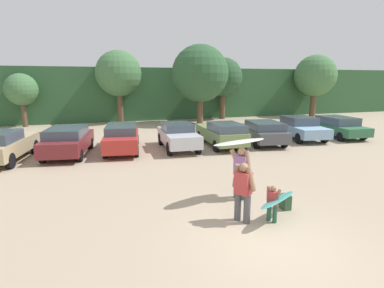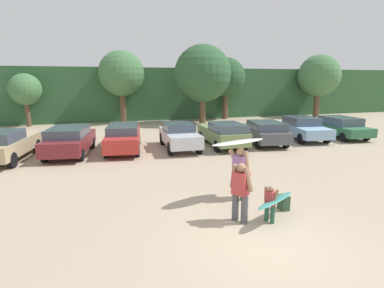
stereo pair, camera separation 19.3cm
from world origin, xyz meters
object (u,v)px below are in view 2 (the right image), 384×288
(parked_car_dark_gray, at_px, (264,132))
(surfboard_white, at_px, (239,142))
(person_child, at_px, (270,202))
(surfboard_teal, at_px, (275,200))
(parked_car_tan, at_px, (6,144))
(parked_car_maroon, at_px, (69,140))
(parked_car_red, at_px, (123,137))
(parked_car_sky_blue, at_px, (302,128))
(person_companion, at_px, (241,189))
(parked_car_forest_green, at_px, (340,126))
(person_adult, at_px, (240,170))
(parked_car_olive_green, at_px, (223,133))
(backpack_dropped, at_px, (284,202))
(parked_car_silver, at_px, (179,135))

(parked_car_dark_gray, distance_m, surfboard_white, 9.49)
(person_child, relative_size, surfboard_teal, 0.62)
(parked_car_tan, distance_m, parked_car_maroon, 2.88)
(parked_car_tan, bearing_deg, parked_car_red, -75.40)
(parked_car_sky_blue, xyz_separation_m, person_companion, (-9.17, -9.81, 0.18))
(parked_car_forest_green, height_order, person_adult, person_adult)
(parked_car_tan, bearing_deg, parked_car_forest_green, -79.97)
(surfboard_white, bearing_deg, surfboard_teal, 83.02)
(parked_car_red, xyz_separation_m, person_companion, (2.48, -9.81, 0.17))
(parked_car_tan, bearing_deg, surfboard_teal, -127.76)
(parked_car_olive_green, bearing_deg, surfboard_white, 163.34)
(parked_car_red, xyz_separation_m, surfboard_teal, (3.41, -10.10, -0.15))
(parked_car_tan, relative_size, surfboard_white, 2.19)
(parked_car_olive_green, bearing_deg, parked_car_maroon, 89.72)
(surfboard_white, xyz_separation_m, backpack_dropped, (1.03, -1.14, -1.72))
(person_companion, height_order, surfboard_white, surfboard_white)
(parked_car_red, height_order, person_adult, person_adult)
(parked_car_red, distance_m, person_adult, 8.87)
(parked_car_sky_blue, bearing_deg, parked_car_maroon, 98.04)
(parked_car_maroon, height_order, backpack_dropped, parked_car_maroon)
(person_adult, relative_size, surfboard_teal, 1.02)
(person_child, xyz_separation_m, backpack_dropped, (0.86, 0.63, -0.37))
(parked_car_olive_green, height_order, person_adult, person_adult)
(person_adult, xyz_separation_m, surfboard_white, (-0.10, -0.03, 0.96))
(parked_car_maroon, height_order, parked_car_olive_green, same)
(parked_car_forest_green, distance_m, person_child, 15.12)
(parked_car_maroon, xyz_separation_m, person_child, (6.06, -9.87, -0.20))
(parked_car_dark_gray, bearing_deg, parked_car_olive_green, 98.68)
(parked_car_olive_green, distance_m, backpack_dropped, 9.04)
(person_adult, distance_m, person_child, 1.84)
(parked_car_maroon, relative_size, person_child, 4.41)
(person_companion, bearing_deg, parked_car_dark_gray, -155.83)
(parked_car_silver, relative_size, parked_car_sky_blue, 0.93)
(person_adult, distance_m, surfboard_teal, 1.86)
(person_companion, xyz_separation_m, surfboard_white, (0.61, 1.50, 0.98))
(parked_car_tan, distance_m, parked_car_red, 5.68)
(parked_car_maroon, distance_m, parked_car_sky_blue, 14.45)
(parked_car_olive_green, relative_size, person_adult, 2.71)
(parked_car_red, distance_m, backpack_dropped, 10.32)
(parked_car_olive_green, distance_m, parked_car_sky_blue, 5.94)
(parked_car_sky_blue, bearing_deg, person_adult, 141.62)
(parked_car_dark_gray, height_order, person_companion, person_companion)
(parked_car_forest_green, xyz_separation_m, surfboard_teal, (-11.21, -10.00, -0.11))
(parked_car_silver, bearing_deg, backpack_dropped, -171.25)
(parked_car_olive_green, bearing_deg, parked_car_red, 86.55)
(parked_car_maroon, xyz_separation_m, person_companion, (5.27, -9.61, 0.16))
(parked_car_silver, distance_m, parked_car_dark_gray, 5.38)
(parked_car_silver, bearing_deg, parked_car_red, 83.80)
(parked_car_forest_green, bearing_deg, parked_car_red, 92.74)
(parked_car_maroon, bearing_deg, parked_car_silver, -83.84)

